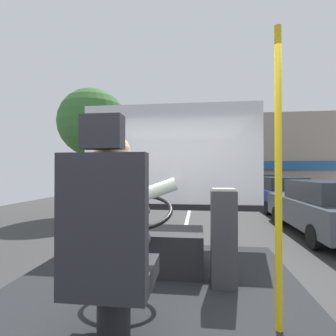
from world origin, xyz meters
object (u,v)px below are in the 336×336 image
at_px(steering_console, 149,247).
at_px(fare_box, 224,237).
at_px(driver_seat, 109,252).
at_px(handrail_pole, 278,177).
at_px(parked_car_green, 256,186).
at_px(parked_car_charcoal, 329,207).
at_px(bus_driver, 115,215).
at_px(parked_car_blue, 279,193).

xyz_separation_m(steering_console, fare_box, (0.72, -0.29, 0.20)).
height_order(driver_seat, handrail_pole, handrail_pole).
relative_size(steering_console, fare_box, 1.29).
bearing_deg(parked_car_green, handrail_pole, -101.67).
bearing_deg(parked_car_green, steering_console, -106.29).
bearing_deg(parked_car_charcoal, parked_car_green, 88.64).
bearing_deg(handrail_pole, fare_box, 115.47).
bearing_deg(parked_car_charcoal, bus_driver, -124.61).
bearing_deg(driver_seat, parked_car_charcoal, 55.91).
bearing_deg(steering_console, parked_car_blue, 66.10).
bearing_deg(fare_box, handrail_pole, -64.53).
height_order(handrail_pole, fare_box, handrail_pole).
bearing_deg(driver_seat, bus_driver, 90.00).
relative_size(steering_console, parked_car_charcoal, 0.26).
distance_m(steering_console, fare_box, 0.81).
distance_m(driver_seat, parked_car_green, 15.74).
xyz_separation_m(driver_seat, handrail_pole, (1.01, 0.30, 0.42)).
xyz_separation_m(driver_seat, parked_car_charcoal, (3.86, 5.71, -0.50)).
relative_size(driver_seat, parked_car_charcoal, 0.31).
relative_size(bus_driver, parked_car_green, 0.18).
relative_size(bus_driver, steering_console, 0.71).
bearing_deg(bus_driver, parked_car_blue, 68.46).
bearing_deg(parked_car_blue, bus_driver, -111.54).
distance_m(driver_seat, handrail_pole, 1.14).
distance_m(bus_driver, parked_car_green, 15.64).
xyz_separation_m(bus_driver, parked_car_charcoal, (3.86, 5.60, -0.69)).
bearing_deg(bus_driver, parked_car_charcoal, 55.39).
bearing_deg(fare_box, parked_car_blue, 70.70).
distance_m(parked_car_charcoal, parked_car_green, 9.49).
bearing_deg(steering_console, driver_seat, -90.00).
height_order(handrail_pole, parked_car_charcoal, handrail_pole).
bearing_deg(parked_car_charcoal, handrail_pole, -117.81).
bearing_deg(steering_console, bus_driver, -90.00).
distance_m(driver_seat, parked_car_blue, 10.86).
bearing_deg(driver_seat, fare_box, 51.40).
height_order(steering_console, parked_car_green, steering_console).
height_order(steering_console, parked_car_blue, steering_console).
height_order(driver_seat, bus_driver, driver_seat).
height_order(bus_driver, handrail_pole, handrail_pole).
height_order(parked_car_blue, parked_car_green, parked_car_green).
distance_m(fare_box, parked_car_green, 14.68).
height_order(driver_seat, parked_car_green, driver_seat).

